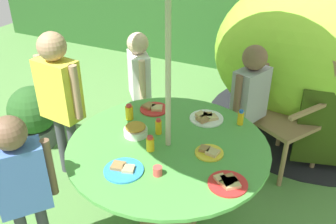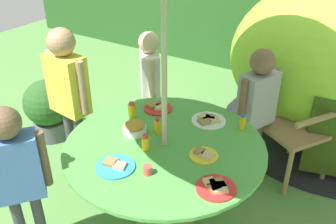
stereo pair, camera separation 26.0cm
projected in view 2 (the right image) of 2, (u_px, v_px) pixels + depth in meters
ground_plane at (165, 218)px, 2.84m from camera, size 10.00×10.00×0.02m
garden_table at (165, 160)px, 2.56m from camera, size 1.37×1.37×0.68m
wooden_chair at (306, 116)px, 3.05m from camera, size 0.63×0.63×1.03m
potted_plant at (48, 108)px, 3.64m from camera, size 0.46×0.46×0.62m
child_in_grey_shirt at (257, 99)px, 2.92m from camera, size 0.27×0.37×1.16m
child_in_white_shirt at (150, 75)px, 3.38m from camera, size 0.31×0.33×1.13m
child_in_yellow_shirt at (67, 84)px, 2.97m from camera, size 0.44×0.22×1.29m
child_in_blue_shirt at (16, 167)px, 2.21m from camera, size 0.31×0.33×1.13m
snack_bowl at (135, 128)px, 2.59m from camera, size 0.17×0.17×0.09m
plate_center_front at (115, 166)px, 2.27m from camera, size 0.24×0.24×0.03m
plate_near_left at (204, 155)px, 2.37m from camera, size 0.19×0.19×0.03m
plate_center_back at (208, 120)px, 2.74m from camera, size 0.26×0.26×0.03m
plate_far_right at (216, 187)px, 2.10m from camera, size 0.23×0.23×0.03m
plate_far_left at (158, 108)px, 2.91m from camera, size 0.22×0.22×0.03m
juice_bottle_near_right at (132, 110)px, 2.78m from camera, size 0.06×0.06×0.12m
juice_bottle_mid_left at (146, 142)px, 2.42m from camera, size 0.05×0.05×0.11m
juice_bottle_mid_right at (157, 126)px, 2.59m from camera, size 0.05×0.05×0.12m
juice_bottle_front_edge at (242, 122)px, 2.63m from camera, size 0.05×0.05×0.12m
cup_near at (148, 170)px, 2.21m from camera, size 0.06×0.06×0.06m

